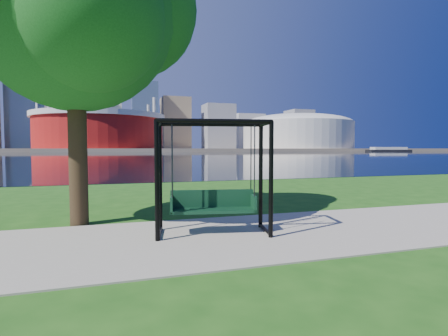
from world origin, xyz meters
name	(u,v)px	position (x,y,z in m)	size (l,w,h in m)	color
ground	(229,231)	(0.00, 0.00, 0.00)	(900.00, 900.00, 0.00)	#1E5114
path	(236,236)	(0.00, -0.50, 0.01)	(120.00, 4.00, 0.03)	#9E937F
river	(121,155)	(0.00, 102.00, 0.01)	(900.00, 180.00, 0.02)	black
far_bank	(116,150)	(0.00, 306.00, 1.00)	(900.00, 228.00, 2.00)	#937F60
stadium	(100,130)	(-10.00, 235.00, 14.23)	(83.00, 83.00, 32.00)	maroon
arena	(297,131)	(135.00, 235.00, 15.87)	(84.00, 84.00, 26.56)	beige
skyline	(110,110)	(-4.27, 319.39, 35.89)	(392.00, 66.00, 96.50)	gray
swing	(213,180)	(-0.43, -0.18, 1.21)	(2.61, 1.50, 2.51)	black
park_tree	(72,5)	(-3.40, 1.82, 5.38)	(6.23, 5.63, 7.74)	black
barge	(389,149)	(173.51, 181.41, 1.34)	(30.24, 11.89, 2.94)	black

